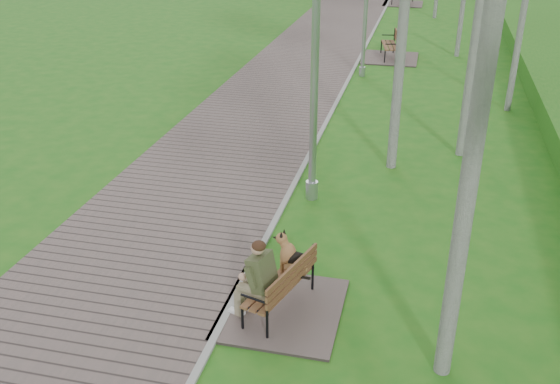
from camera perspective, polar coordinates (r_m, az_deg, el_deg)
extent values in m
plane|color=#216A19|center=(8.59, -4.84, -11.12)|extent=(120.00, 120.00, 0.00)
cube|color=#645651|center=(28.73, 5.44, 15.46)|extent=(3.50, 67.00, 0.04)
cube|color=#999993|center=(28.53, 9.04, 15.21)|extent=(0.10, 67.00, 0.05)
cube|color=#645651|center=(8.62, 0.20, -10.66)|extent=(1.59, 1.77, 0.04)
cube|color=brown|center=(8.41, -0.13, -8.55)|extent=(0.76, 1.38, 0.04)
cube|color=brown|center=(8.19, 1.16, -7.59)|extent=(0.41, 1.28, 0.29)
cube|color=#645651|center=(21.95, 10.03, 11.96)|extent=(1.83, 2.03, 0.04)
cube|color=brown|center=(21.85, 9.98, 13.08)|extent=(0.71, 1.58, 0.04)
cube|color=brown|center=(21.82, 10.69, 13.75)|extent=(0.30, 1.51, 0.34)
cube|color=#645651|center=(33.29, 11.18, 16.54)|extent=(1.92, 2.14, 0.04)
cylinder|color=#A0A3A8|center=(11.52, 2.92, 0.20)|extent=(0.23, 0.23, 0.34)
cylinder|color=#A0A3A8|center=(10.64, 3.25, 13.23)|extent=(0.14, 0.14, 5.66)
cylinder|color=#A0A3A8|center=(19.63, 7.52, 10.87)|extent=(0.19, 0.19, 0.29)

